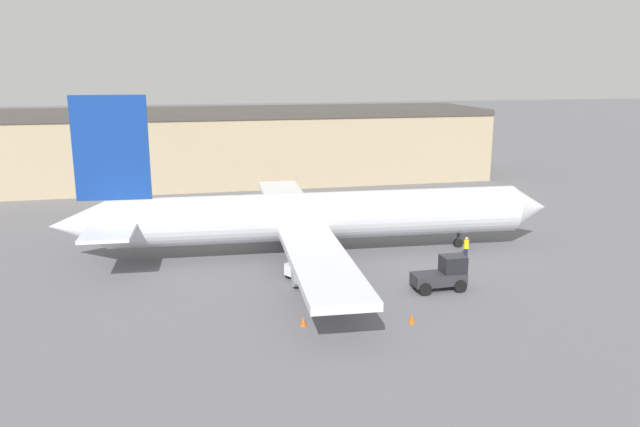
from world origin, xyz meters
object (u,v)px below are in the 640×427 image
at_px(safety_cone_near, 412,319).
at_px(safety_cone_far, 303,321).
at_px(baggage_tug, 443,274).
at_px(airplane, 306,216).
at_px(belt_loader_truck, 310,262).
at_px(ground_crew_worker, 466,247).

relative_size(safety_cone_near, safety_cone_far, 1.00).
bearing_deg(safety_cone_far, safety_cone_near, -9.15).
height_order(safety_cone_near, safety_cone_far, same).
bearing_deg(baggage_tug, airplane, 126.08).
xyz_separation_m(belt_loader_truck, safety_cone_near, (3.98, -9.13, -0.79)).
distance_m(ground_crew_worker, safety_cone_near, 13.46).
height_order(baggage_tug, safety_cone_near, baggage_tug).
relative_size(baggage_tug, safety_cone_far, 6.32).
relative_size(ground_crew_worker, safety_cone_far, 3.10).
relative_size(airplane, safety_cone_near, 69.78).
distance_m(ground_crew_worker, belt_loader_truck, 12.39).
bearing_deg(safety_cone_near, safety_cone_far, 170.85).
bearing_deg(ground_crew_worker, baggage_tug, -164.91).
distance_m(ground_crew_worker, baggage_tug, 7.33).
height_order(ground_crew_worker, safety_cone_near, ground_crew_worker).
bearing_deg(ground_crew_worker, belt_loader_truck, 148.76).
xyz_separation_m(belt_loader_truck, safety_cone_far, (-2.08, -8.15, -0.79)).
distance_m(baggage_tug, safety_cone_far, 10.67).
bearing_deg(safety_cone_far, baggage_tug, 20.54).
bearing_deg(airplane, belt_loader_truck, -95.41).
bearing_deg(belt_loader_truck, airplane, 50.49).
relative_size(ground_crew_worker, baggage_tug, 0.49).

